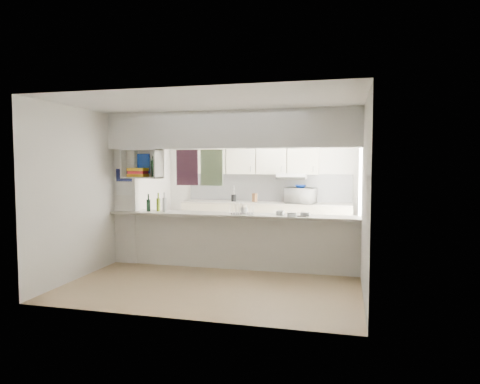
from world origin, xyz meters
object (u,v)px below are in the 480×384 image
(microwave, at_px, (301,196))
(wine_bottles, at_px, (157,205))
(dish_rack, at_px, (242,209))
(bowl, at_px, (301,186))

(microwave, bearing_deg, wine_bottles, 59.18)
(dish_rack, relative_size, wine_bottles, 1.26)
(bowl, relative_size, wine_bottles, 0.66)
(microwave, height_order, wine_bottles, wine_bottles)
(bowl, distance_m, dish_rack, 2.26)
(dish_rack, height_order, wine_bottles, wine_bottles)
(wine_bottles, bearing_deg, microwave, 42.65)
(bowl, relative_size, dish_rack, 0.52)
(dish_rack, bearing_deg, wine_bottles, 163.86)
(microwave, height_order, bowl, bowl)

